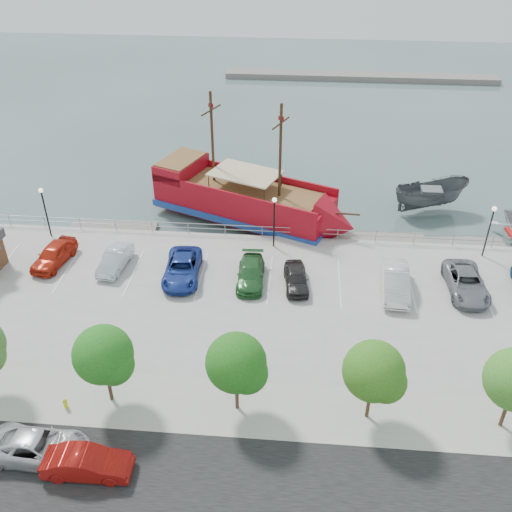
{
  "coord_description": "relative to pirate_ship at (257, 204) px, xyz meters",
  "views": [
    {
      "loc": [
        1.85,
        -31.11,
        24.21
      ],
      "look_at": [
        -1.0,
        2.0,
        2.0
      ],
      "focal_mm": 40.0,
      "sensor_mm": 36.0,
      "label": 1
    }
  ],
  "objects": [
    {
      "name": "ground",
      "position": [
        1.74,
        -11.62,
        -1.92
      ],
      "size": [
        160.0,
        160.0,
        0.0
      ],
      "primitive_type": "plane",
      "color": "#3F514E"
    },
    {
      "name": "street",
      "position": [
        1.74,
        -27.62,
        -0.91
      ],
      "size": [
        100.0,
        8.0,
        0.04
      ],
      "primitive_type": "cube",
      "color": "black",
      "rests_on": "land_slab"
    },
    {
      "name": "sidewalk",
      "position": [
        1.74,
        -21.62,
        -0.91
      ],
      "size": [
        100.0,
        4.0,
        0.05
      ],
      "primitive_type": "cube",
      "color": "#A8A493",
      "rests_on": "land_slab"
    },
    {
      "name": "seawall_railing",
      "position": [
        1.74,
        -3.82,
        -0.39
      ],
      "size": [
        50.0,
        0.06,
        1.0
      ],
      "color": "gray",
      "rests_on": "land_slab"
    },
    {
      "name": "far_shore",
      "position": [
        11.74,
        43.38,
        -1.52
      ],
      "size": [
        40.0,
        3.0,
        0.8
      ],
      "primitive_type": "cube",
      "color": "slate",
      "rests_on": "ground"
    },
    {
      "name": "pirate_ship",
      "position": [
        0.0,
        0.0,
        0.0
      ],
      "size": [
        18.38,
        11.35,
        11.47
      ],
      "rotation": [
        0.0,
        0.0,
        -0.39
      ],
      "color": "maroon",
      "rests_on": "ground"
    },
    {
      "name": "patrol_boat",
      "position": [
        15.19,
        3.48,
        -0.57
      ],
      "size": [
        7.46,
        4.71,
        2.7
      ],
      "primitive_type": "imported",
      "rotation": [
        0.0,
        0.0,
        1.89
      ],
      "color": "#474B4F",
      "rests_on": "ground"
    },
    {
      "name": "dock_west",
      "position": [
        -12.08,
        -2.42,
        -1.71
      ],
      "size": [
        7.48,
        2.62,
        0.42
      ],
      "primitive_type": "cube",
      "rotation": [
        0.0,
        0.0,
        0.07
      ],
      "color": "gray",
      "rests_on": "ground"
    },
    {
      "name": "dock_mid",
      "position": [
        10.27,
        -2.42,
        -1.7
      ],
      "size": [
        7.7,
        2.61,
        0.43
      ],
      "primitive_type": "cube",
      "rotation": [
        0.0,
        0.0,
        0.06
      ],
      "color": "gray",
      "rests_on": "ground"
    },
    {
      "name": "dock_east",
      "position": [
        16.9,
        -2.42,
        -1.72
      ],
      "size": [
        7.17,
        2.8,
        0.4
      ],
      "primitive_type": "cube",
      "rotation": [
        0.0,
        0.0,
        0.12
      ],
      "color": "gray",
      "rests_on": "ground"
    },
    {
      "name": "street_van",
      "position": [
        -8.71,
        -25.56,
        -0.22
      ],
      "size": [
        5.14,
        2.55,
        1.4
      ],
      "primitive_type": "imported",
      "rotation": [
        0.0,
        0.0,
        1.53
      ],
      "color": "#B5B7B9",
      "rests_on": "street"
    },
    {
      "name": "street_sedan",
      "position": [
        -5.98,
        -26.28,
        -0.21
      ],
      "size": [
        4.34,
        1.61,
        1.42
      ],
      "primitive_type": "imported",
      "rotation": [
        0.0,
        0.0,
        1.6
      ],
      "color": "maroon",
      "rests_on": "street"
    },
    {
      "name": "fire_hydrant",
      "position": [
        -8.57,
        -22.42,
        -0.55
      ],
      "size": [
        0.24,
        0.24,
        0.68
      ],
      "rotation": [
        0.0,
        0.0,
        0.37
      ],
      "color": "yellow",
      "rests_on": "sidewalk"
    },
    {
      "name": "lamp_post_left",
      "position": [
        -16.26,
        -5.12,
        2.02
      ],
      "size": [
        0.36,
        0.36,
        4.28
      ],
      "color": "black",
      "rests_on": "land_slab"
    },
    {
      "name": "lamp_post_mid",
      "position": [
        1.74,
        -5.12,
        2.02
      ],
      "size": [
        0.36,
        0.36,
        4.28
      ],
      "color": "black",
      "rests_on": "land_slab"
    },
    {
      "name": "lamp_post_right",
      "position": [
        17.74,
        -5.12,
        2.02
      ],
      "size": [
        0.36,
        0.36,
        4.28
      ],
      "color": "black",
      "rests_on": "land_slab"
    },
    {
      "name": "tree_c",
      "position": [
        -6.12,
        -21.69,
        2.38
      ],
      "size": [
        3.3,
        3.2,
        5.0
      ],
      "color": "#473321",
      "rests_on": "sidewalk"
    },
    {
      "name": "tree_d",
      "position": [
        0.88,
        -21.69,
        2.38
      ],
      "size": [
        3.3,
        3.2,
        5.0
      ],
      "color": "#473321",
      "rests_on": "sidewalk"
    },
    {
      "name": "tree_e",
      "position": [
        7.88,
        -21.69,
        2.38
      ],
      "size": [
        3.3,
        3.2,
        5.0
      ],
      "color": "#473321",
      "rests_on": "sidewalk"
    },
    {
      "name": "parked_car_a",
      "position": [
        -14.44,
        -8.87,
        -0.15
      ],
      "size": [
        2.58,
        4.75,
        1.53
      ],
      "primitive_type": "imported",
      "rotation": [
        0.0,
        0.0,
        -0.18
      ],
      "color": "#B62311",
      "rests_on": "land_slab"
    },
    {
      "name": "parked_car_b",
      "position": [
        -9.75,
        -9.02,
        -0.24
      ],
      "size": [
        1.89,
        4.28,
        1.37
      ],
      "primitive_type": "imported",
      "rotation": [
        0.0,
        0.0,
        -0.11
      ],
      "color": "silver",
      "rests_on": "land_slab"
    },
    {
      "name": "parked_car_c",
      "position": [
        -4.57,
        -9.8,
        -0.18
      ],
      "size": [
        2.78,
        5.47,
        1.48
      ],
      "primitive_type": "imported",
      "rotation": [
        0.0,
        0.0,
        0.06
      ],
      "color": "navy",
      "rests_on": "land_slab"
    },
    {
      "name": "parked_car_d",
      "position": [
        0.39,
        -9.91,
        -0.25
      ],
      "size": [
        1.98,
        4.65,
        1.34
      ],
      "primitive_type": "imported",
      "rotation": [
        0.0,
        0.0,
        0.02
      ],
      "color": "#27602C",
      "rests_on": "land_slab"
    },
    {
      "name": "parked_car_e",
      "position": [
        3.61,
        -10.18,
        -0.25
      ],
      "size": [
        2.04,
        4.11,
        1.35
      ],
      "primitive_type": "imported",
      "rotation": [
        0.0,
        0.0,
        0.12
      ],
      "color": "#252323",
      "rests_on": "land_slab"
    },
    {
      "name": "parked_car_f",
      "position": [
        10.49,
        -10.27,
        -0.09
      ],
      "size": [
        2.02,
        5.12,
        1.66
      ],
      "primitive_type": "imported",
      "rotation": [
        0.0,
        0.0,
        -0.05
      ],
      "color": "silver",
      "rests_on": "land_slab"
    },
    {
      "name": "parked_car_g",
      "position": [
        15.39,
        -9.82,
        -0.18
      ],
      "size": [
        2.59,
        5.37,
        1.47
      ],
      "primitive_type": "imported",
      "rotation": [
        0.0,
        0.0,
        0.03
      ],
      "color": "slate",
      "rests_on": "land_slab"
    }
  ]
}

